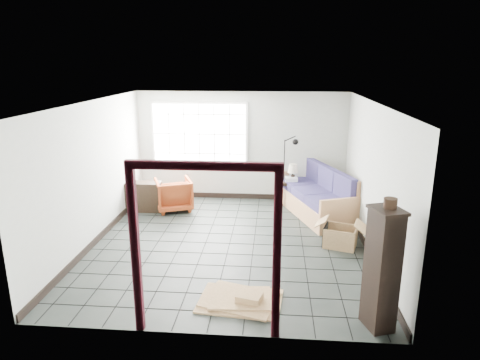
# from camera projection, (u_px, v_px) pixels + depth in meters

# --- Properties ---
(ground) EXTENTS (5.50, 5.50, 0.00)m
(ground) POSITION_uv_depth(u_px,v_px,m) (230.00, 243.00, 7.96)
(ground) COLOR black
(ground) RESTS_ON ground
(room_shell) EXTENTS (5.02, 5.52, 2.61)m
(room_shell) POSITION_uv_depth(u_px,v_px,m) (229.00, 155.00, 7.54)
(room_shell) COLOR #A5AAA3
(room_shell) RESTS_ON ground
(window_panel) EXTENTS (2.32, 0.08, 1.52)m
(window_panel) POSITION_uv_depth(u_px,v_px,m) (199.00, 134.00, 10.20)
(window_panel) COLOR silver
(window_panel) RESTS_ON ground
(doorway_trim) EXTENTS (1.80, 0.08, 2.20)m
(doorway_trim) POSITION_uv_depth(u_px,v_px,m) (205.00, 230.00, 5.00)
(doorway_trim) COLOR #3A0D17
(doorway_trim) RESTS_ON ground
(futon_sofa) EXTENTS (1.67, 2.53, 1.05)m
(futon_sofa) POSITION_uv_depth(u_px,v_px,m) (318.00, 197.00, 9.43)
(futon_sofa) COLOR #AF7A4F
(futon_sofa) RESTS_ON ground
(armchair) EXTENTS (0.99, 0.96, 0.79)m
(armchair) POSITION_uv_depth(u_px,v_px,m) (174.00, 193.00, 9.68)
(armchair) COLOR maroon
(armchair) RESTS_ON ground
(side_table) EXTENTS (0.54, 0.54, 0.58)m
(side_table) POSITION_uv_depth(u_px,v_px,m) (290.00, 185.00, 10.04)
(side_table) COLOR black
(side_table) RESTS_ON ground
(table_lamp) EXTENTS (0.31, 0.31, 0.40)m
(table_lamp) POSITION_uv_depth(u_px,v_px,m) (293.00, 169.00, 9.94)
(table_lamp) COLOR black
(table_lamp) RESTS_ON side_table
(projector) EXTENTS (0.30, 0.24, 0.10)m
(projector) POSITION_uv_depth(u_px,v_px,m) (291.00, 179.00, 9.96)
(projector) COLOR silver
(projector) RESTS_ON side_table
(floor_lamp) EXTENTS (0.44, 0.29, 1.65)m
(floor_lamp) POSITION_uv_depth(u_px,v_px,m) (289.00, 168.00, 9.90)
(floor_lamp) COLOR black
(floor_lamp) RESTS_ON ground
(console_shelf) EXTENTS (0.86, 0.35, 0.66)m
(console_shelf) POSITION_uv_depth(u_px,v_px,m) (143.00, 196.00, 9.63)
(console_shelf) COLOR black
(console_shelf) RESTS_ON ground
(tall_shelf) EXTENTS (0.46, 0.52, 1.60)m
(tall_shelf) POSITION_uv_depth(u_px,v_px,m) (382.00, 269.00, 5.27)
(tall_shelf) COLOR black
(tall_shelf) RESTS_ON ground
(pot) EXTENTS (0.17, 0.17, 0.12)m
(pot) POSITION_uv_depth(u_px,v_px,m) (390.00, 203.00, 5.06)
(pot) COLOR black
(pot) RESTS_ON tall_shelf
(open_box) EXTENTS (1.00, 0.69, 0.51)m
(open_box) POSITION_uv_depth(u_px,v_px,m) (340.00, 237.00, 7.80)
(open_box) COLOR olive
(open_box) RESTS_ON ground
(cardboard_pile) EXTENTS (1.23, 1.01, 0.17)m
(cardboard_pile) POSITION_uv_depth(u_px,v_px,m) (241.00, 299.00, 6.02)
(cardboard_pile) COLOR olive
(cardboard_pile) RESTS_ON ground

